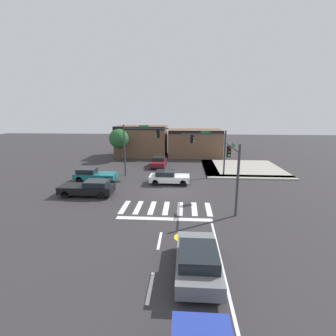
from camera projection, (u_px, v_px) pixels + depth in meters
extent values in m
plane|color=#302D30|center=(170.00, 190.00, 23.79)|extent=(120.00, 120.00, 0.00)
cube|color=silver|center=(125.00, 207.00, 19.63)|extent=(0.42, 2.77, 0.01)
cube|color=silver|center=(138.00, 207.00, 19.56)|extent=(0.42, 2.77, 0.01)
cube|color=silver|center=(152.00, 208.00, 19.49)|extent=(0.42, 2.77, 0.01)
cube|color=silver|center=(166.00, 208.00, 19.41)|extent=(0.42, 2.77, 0.01)
cube|color=silver|center=(180.00, 208.00, 19.34)|extent=(0.42, 2.77, 0.01)
cube|color=silver|center=(194.00, 209.00, 19.27)|extent=(0.42, 2.77, 0.01)
cube|color=silver|center=(209.00, 209.00, 19.20)|extent=(0.42, 2.77, 0.01)
cube|color=white|center=(164.00, 219.00, 17.47)|extent=(6.80, 0.50, 0.01)
cube|color=white|center=(160.00, 240.00, 14.55)|extent=(0.16, 2.00, 0.01)
cube|color=white|center=(150.00, 287.00, 10.66)|extent=(0.16, 2.00, 0.01)
cylinder|color=yellow|center=(184.00, 237.00, 14.90)|extent=(1.18, 1.18, 0.01)
cylinder|color=white|center=(179.00, 237.00, 14.92)|extent=(0.19, 0.19, 0.00)
cylinder|color=white|center=(188.00, 237.00, 14.88)|extent=(0.19, 0.19, 0.00)
cube|color=white|center=(184.00, 237.00, 14.90)|extent=(0.53, 0.05, 0.00)
cube|color=#9E998E|center=(251.00, 177.00, 28.24)|extent=(10.00, 1.60, 0.15)
cube|color=#9E998E|center=(210.00, 167.00, 33.18)|extent=(1.60, 10.00, 0.15)
cube|color=#9E998E|center=(242.00, 168.00, 32.91)|extent=(10.00, 10.00, 0.15)
cube|color=brown|center=(142.00, 141.00, 41.87)|extent=(8.24, 5.55, 5.05)
cube|color=black|center=(139.00, 128.00, 38.86)|extent=(8.24, 0.50, 0.50)
cube|color=brown|center=(195.00, 143.00, 41.68)|extent=(8.62, 6.23, 4.45)
cube|color=black|center=(196.00, 132.00, 38.41)|extent=(8.62, 0.50, 0.50)
cylinder|color=#383A3D|center=(225.00, 153.00, 28.73)|extent=(0.18, 0.18, 5.26)
cylinder|color=#383A3D|center=(203.00, 134.00, 28.40)|extent=(5.03, 0.12, 0.12)
cube|color=black|center=(192.00, 139.00, 28.62)|extent=(0.32, 0.32, 0.95)
sphere|color=#470A0A|center=(193.00, 136.00, 28.54)|extent=(0.22, 0.22, 0.22)
sphere|color=#4C330C|center=(193.00, 139.00, 28.61)|extent=(0.22, 0.22, 0.22)
sphere|color=#1ED833|center=(193.00, 142.00, 28.67)|extent=(0.22, 0.22, 0.22)
cube|color=#197233|center=(206.00, 132.00, 28.34)|extent=(1.10, 0.03, 0.24)
cylinder|color=#383A3D|center=(238.00, 181.00, 17.40)|extent=(0.18, 0.18, 5.24)
cylinder|color=#383A3D|center=(232.00, 147.00, 19.46)|extent=(0.12, 5.15, 0.12)
cube|color=black|center=(229.00, 152.00, 21.03)|extent=(0.32, 0.32, 0.95)
sphere|color=#470A0A|center=(229.00, 148.00, 20.80)|extent=(0.22, 0.22, 0.22)
sphere|color=#4C330C|center=(229.00, 152.00, 20.86)|extent=(0.22, 0.22, 0.22)
sphere|color=#1ED833|center=(229.00, 155.00, 20.93)|extent=(0.22, 0.22, 0.22)
cube|color=#197233|center=(233.00, 145.00, 19.16)|extent=(0.03, 1.10, 0.24)
cylinder|color=#383A3D|center=(125.00, 151.00, 28.65)|extent=(0.18, 0.18, 5.93)
cylinder|color=#383A3D|center=(146.00, 128.00, 27.91)|extent=(5.14, 0.12, 0.12)
cube|color=black|center=(158.00, 134.00, 27.95)|extent=(0.32, 0.32, 0.95)
sphere|color=#470A0A|center=(157.00, 131.00, 27.90)|extent=(0.22, 0.22, 0.22)
sphere|color=#4C330C|center=(157.00, 134.00, 27.96)|extent=(0.22, 0.22, 0.22)
sphere|color=#1ED833|center=(157.00, 136.00, 28.03)|extent=(0.22, 0.22, 0.22)
cube|color=#197233|center=(144.00, 126.00, 27.88)|extent=(1.10, 0.03, 0.24)
cube|color=white|center=(170.00, 178.00, 25.83)|extent=(4.14, 1.89, 0.60)
cube|color=black|center=(165.00, 173.00, 25.74)|extent=(1.93, 1.66, 0.49)
cylinder|color=black|center=(183.00, 179.00, 26.61)|extent=(0.65, 0.22, 0.65)
cylinder|color=black|center=(183.00, 183.00, 24.99)|extent=(0.65, 0.22, 0.65)
cylinder|color=black|center=(157.00, 178.00, 26.80)|extent=(0.65, 0.22, 0.65)
cylinder|color=black|center=(155.00, 183.00, 25.17)|extent=(0.65, 0.22, 0.65)
cube|color=maroon|center=(159.00, 163.00, 33.79)|extent=(1.82, 4.36, 0.58)
cube|color=black|center=(159.00, 158.00, 34.01)|extent=(1.60, 2.16, 0.45)
cylinder|color=black|center=(164.00, 167.00, 32.35)|extent=(0.22, 0.65, 0.65)
cylinder|color=black|center=(151.00, 167.00, 32.46)|extent=(0.22, 0.65, 0.65)
cylinder|color=black|center=(165.00, 162.00, 35.24)|extent=(0.22, 0.65, 0.65)
cylinder|color=black|center=(154.00, 162.00, 35.34)|extent=(0.22, 0.65, 0.65)
cube|color=black|center=(87.00, 189.00, 22.15)|extent=(4.74, 1.87, 0.64)
cube|color=black|center=(97.00, 183.00, 21.96)|extent=(2.01, 1.64, 0.46)
cylinder|color=black|center=(65.00, 195.00, 21.52)|extent=(0.69, 0.22, 0.69)
cylinder|color=black|center=(74.00, 189.00, 23.12)|extent=(0.69, 0.22, 0.69)
cylinder|color=black|center=(102.00, 195.00, 21.30)|extent=(0.69, 0.22, 0.69)
cylinder|color=black|center=(107.00, 190.00, 22.91)|extent=(0.69, 0.22, 0.69)
cube|color=slate|center=(198.00, 261.00, 11.49)|extent=(1.95, 4.44, 0.65)
cube|color=black|center=(198.00, 255.00, 10.89)|extent=(1.72, 2.13, 0.52)
cylinder|color=black|center=(180.00, 248.00, 13.08)|extent=(0.22, 0.69, 0.69)
cylinder|color=black|center=(213.00, 249.00, 12.97)|extent=(0.22, 0.69, 0.69)
cylinder|color=black|center=(178.00, 288.00, 10.15)|extent=(0.22, 0.69, 0.69)
cylinder|color=black|center=(221.00, 290.00, 10.03)|extent=(0.22, 0.69, 0.69)
cube|color=#196B70|center=(96.00, 176.00, 26.71)|extent=(4.38, 1.84, 0.58)
cube|color=black|center=(87.00, 171.00, 26.65)|extent=(1.90, 1.62, 0.52)
cylinder|color=black|center=(111.00, 176.00, 27.45)|extent=(0.71, 0.22, 0.71)
cylinder|color=black|center=(107.00, 180.00, 25.88)|extent=(0.71, 0.22, 0.71)
cylinder|color=black|center=(85.00, 176.00, 27.65)|extent=(0.71, 0.22, 0.71)
cylinder|color=black|center=(79.00, 180.00, 26.08)|extent=(0.71, 0.22, 0.71)
cylinder|color=#4C3823|center=(120.00, 152.00, 37.66)|extent=(0.36, 0.36, 2.80)
sphere|color=#235628|center=(119.00, 139.00, 37.21)|extent=(2.91, 2.91, 2.91)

